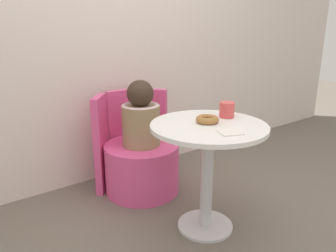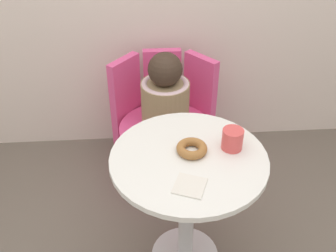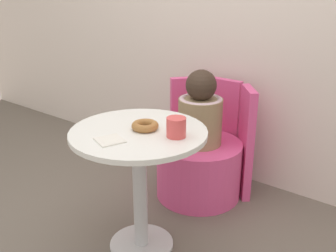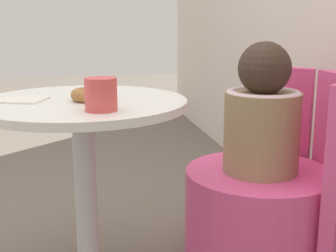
% 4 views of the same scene
% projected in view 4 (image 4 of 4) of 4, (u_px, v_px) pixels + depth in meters
% --- Properties ---
extents(round_table, '(0.66, 0.66, 0.66)m').
position_uv_depth(round_table, '(84.00, 148.00, 1.49)').
color(round_table, silver).
rests_on(round_table, ground_plane).
extents(tub_chair, '(0.54, 0.54, 0.36)m').
position_uv_depth(tub_chair, '(257.00, 217.00, 1.74)').
color(tub_chair, '#E54C8C').
rests_on(tub_chair, ground_plane).
extents(booth_backrest, '(0.64, 0.23, 0.71)m').
position_uv_depth(booth_backrest, '(316.00, 168.00, 1.75)').
color(booth_backrest, '#E54C8C').
rests_on(booth_backrest, ground_plane).
extents(child_figure, '(0.27, 0.27, 0.47)m').
position_uv_depth(child_figure, '(262.00, 116.00, 1.66)').
color(child_figure, '#937A56').
rests_on(child_figure, tub_chair).
extents(donut, '(0.13, 0.13, 0.04)m').
position_uv_depth(donut, '(92.00, 94.00, 1.44)').
color(donut, '#9E6633').
rests_on(donut, round_table).
extents(cup, '(0.09, 0.09, 0.09)m').
position_uv_depth(cup, '(101.00, 94.00, 1.27)').
color(cup, '#DB4C4C').
rests_on(cup, round_table).
extents(paper_napkin, '(0.15, 0.15, 0.01)m').
position_uv_depth(paper_napkin, '(25.00, 100.00, 1.43)').
color(paper_napkin, silver).
rests_on(paper_napkin, round_table).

